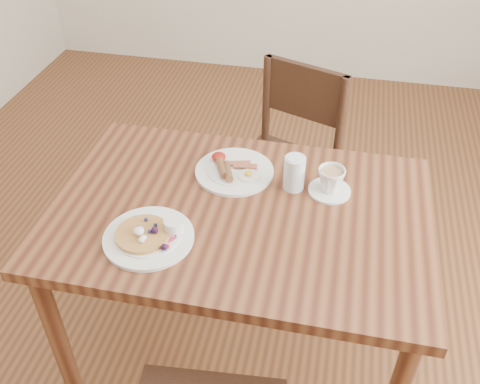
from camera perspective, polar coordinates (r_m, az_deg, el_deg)
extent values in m
plane|color=#553118|center=(2.26, 0.00, -16.37)|extent=(5.00, 5.00, 0.00)
cube|color=brown|center=(1.70, 0.00, -2.35)|extent=(1.20, 0.80, 0.04)
cylinder|color=brown|center=(1.93, -18.71, -14.96)|extent=(0.06, 0.06, 0.71)
cylinder|color=brown|center=(2.20, 15.85, -5.78)|extent=(0.06, 0.06, 0.71)
cylinder|color=brown|center=(2.33, -11.31, -1.95)|extent=(0.06, 0.06, 0.71)
cube|color=#3C2016|center=(2.34, 4.27, 2.06)|extent=(0.54, 0.54, 0.04)
cylinder|color=#3C2016|center=(2.45, -1.74, -3.12)|extent=(0.04, 0.04, 0.43)
cylinder|color=#3C2016|center=(2.32, 5.72, -6.31)|extent=(0.04, 0.04, 0.43)
cylinder|color=#3C2016|center=(2.68, 2.54, 1.26)|extent=(0.04, 0.04, 0.43)
cylinder|color=#3C2016|center=(2.56, 9.50, -1.41)|extent=(0.04, 0.04, 0.43)
cylinder|color=#3C2016|center=(2.30, 10.67, 7.14)|extent=(0.04, 0.04, 0.43)
cylinder|color=#3C2016|center=(2.43, 2.84, 9.66)|extent=(0.04, 0.04, 0.43)
cube|color=#3C2016|center=(2.32, 6.95, 10.58)|extent=(0.37, 0.16, 0.24)
cylinder|color=white|center=(1.61, -9.71, -4.80)|extent=(0.27, 0.27, 0.01)
cylinder|color=white|center=(1.61, -9.74, -4.62)|extent=(0.19, 0.19, 0.01)
cylinder|color=#B22D59|center=(1.60, -7.94, -4.57)|extent=(0.07, 0.07, 0.00)
cylinder|color=#C68C47|center=(1.60, -10.34, -4.43)|extent=(0.16, 0.16, 0.01)
ellipsoid|color=white|center=(1.59, -10.64, -4.07)|extent=(0.03, 0.03, 0.02)
ellipsoid|color=white|center=(1.57, -10.42, -4.87)|extent=(0.02, 0.02, 0.01)
cylinder|color=white|center=(1.59, -7.04, -3.57)|extent=(0.06, 0.06, 0.04)
cylinder|color=#591E07|center=(1.58, -7.09, -3.14)|extent=(0.05, 0.05, 0.00)
sphere|color=black|center=(1.59, -9.20, -3.84)|extent=(0.02, 0.02, 0.02)
sphere|color=#1E234C|center=(1.61, -9.11, -3.33)|extent=(0.01, 0.01, 0.01)
sphere|color=#1E234C|center=(1.63, -10.09, -3.00)|extent=(0.01, 0.01, 0.01)
sphere|color=#B21938|center=(1.61, -10.54, -3.67)|extent=(0.02, 0.02, 0.02)
sphere|color=black|center=(1.59, -10.65, -4.23)|extent=(0.02, 0.02, 0.02)
sphere|color=#1E234C|center=(1.57, -9.63, -4.68)|extent=(0.01, 0.01, 0.01)
sphere|color=#1E234C|center=(1.55, -8.02, -5.91)|extent=(0.01, 0.01, 0.01)
sphere|color=#B21938|center=(1.57, -7.11, -5.04)|extent=(0.01, 0.01, 0.01)
sphere|color=black|center=(1.60, -6.89, -3.94)|extent=(0.02, 0.02, 0.02)
cylinder|color=white|center=(1.84, -0.60, 2.22)|extent=(0.27, 0.27, 0.01)
cylinder|color=white|center=(1.83, -0.60, 2.39)|extent=(0.19, 0.19, 0.01)
cylinder|color=brown|center=(1.81, -1.97, 2.59)|extent=(0.06, 0.10, 0.03)
cylinder|color=brown|center=(1.80, -1.31, 2.21)|extent=(0.06, 0.10, 0.03)
cube|color=maroon|center=(1.85, -0.09, 3.07)|extent=(0.08, 0.04, 0.01)
cube|color=maroon|center=(1.83, 0.57, 2.81)|extent=(0.08, 0.03, 0.01)
cylinder|color=white|center=(1.80, 0.91, 1.77)|extent=(0.07, 0.07, 0.00)
ellipsoid|color=yellow|center=(1.79, 0.91, 2.02)|extent=(0.03, 0.03, 0.01)
ellipsoid|color=#A5190F|center=(1.87, -2.29, 3.78)|extent=(0.05, 0.05, 0.03)
cylinder|color=white|center=(1.78, 9.51, 0.16)|extent=(0.14, 0.14, 0.01)
imported|color=white|center=(1.75, 9.66, 1.31)|extent=(0.12, 0.12, 0.08)
cylinder|color=tan|center=(1.74, 9.77, 2.08)|extent=(0.07, 0.07, 0.00)
cylinder|color=silver|center=(1.75, 5.81, 2.03)|extent=(0.07, 0.07, 0.12)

